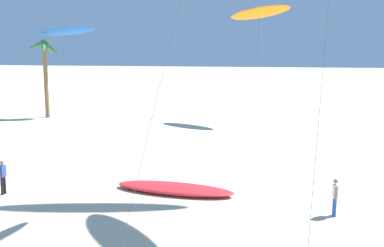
{
  "coord_description": "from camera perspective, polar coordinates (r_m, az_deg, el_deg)",
  "views": [
    {
      "loc": [
        0.94,
        -0.77,
        7.13
      ],
      "look_at": [
        -1.89,
        17.17,
        4.03
      ],
      "focal_mm": 43.44,
      "sensor_mm": 36.0,
      "label": 1
    }
  ],
  "objects": [
    {
      "name": "flying_kite_2",
      "position": [
        43.55,
        8.27,
        13.32
      ],
      "size": [
        5.99,
        8.52,
        10.87
      ],
      "color": "orange",
      "rests_on": "ground"
    },
    {
      "name": "grounded_kite_0",
      "position": [
        22.89,
        -2.15,
        -7.96
      ],
      "size": [
        6.12,
        2.56,
        0.39
      ],
      "color": "red",
      "rests_on": "ground"
    },
    {
      "name": "flying_kite_6",
      "position": [
        47.59,
        -15.14,
        10.9
      ],
      "size": [
        5.57,
        4.53,
        9.11
      ],
      "color": "blue",
      "rests_on": "ground"
    },
    {
      "name": "person_near_left",
      "position": [
        20.51,
        17.15,
        -8.47
      ],
      "size": [
        0.21,
        0.51,
        1.63
      ],
      "color": "#284CA3",
      "rests_on": "ground"
    },
    {
      "name": "person_mid_field",
      "position": [
        24.16,
        -22.23,
        -5.96
      ],
      "size": [
        0.25,
        0.5,
        1.67
      ],
      "color": "black",
      "rests_on": "ground"
    },
    {
      "name": "palm_tree_3",
      "position": [
        47.72,
        -17.69,
        7.79
      ],
      "size": [
        3.32,
        3.24,
        7.6
      ],
      "color": "olive",
      "rests_on": "ground"
    }
  ]
}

